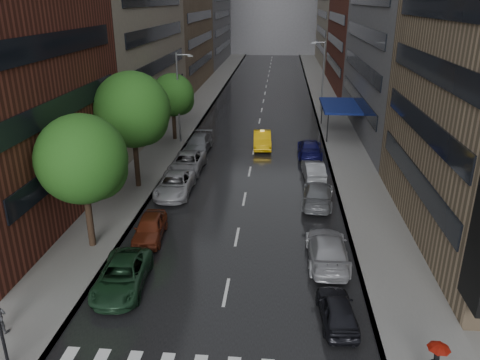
% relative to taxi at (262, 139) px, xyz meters
% --- Properties ---
extents(ground, '(220.00, 220.00, 0.00)m').
position_rel_taxi_xyz_m(ground, '(-0.76, -29.19, -0.82)').
color(ground, gray).
rests_on(ground, ground).
extents(road, '(14.00, 140.00, 0.01)m').
position_rel_taxi_xyz_m(road, '(-0.76, 20.81, -0.81)').
color(road, black).
rests_on(road, ground).
extents(sidewalk_left, '(4.00, 140.00, 0.15)m').
position_rel_taxi_xyz_m(sidewalk_left, '(-9.76, 20.81, -0.74)').
color(sidewalk_left, gray).
rests_on(sidewalk_left, ground).
extents(sidewalk_right, '(4.00, 140.00, 0.15)m').
position_rel_taxi_xyz_m(sidewalk_right, '(8.24, 20.81, -0.74)').
color(sidewalk_right, gray).
rests_on(sidewalk_right, ground).
extents(tree_near, '(5.15, 5.15, 8.21)m').
position_rel_taxi_xyz_m(tree_near, '(-9.36, -21.21, 4.80)').
color(tree_near, '#382619').
rests_on(tree_near, ground).
extents(tree_mid, '(5.75, 5.75, 9.16)m').
position_rel_taxi_xyz_m(tree_mid, '(-9.36, -11.58, 5.45)').
color(tree_mid, '#382619').
rests_on(tree_mid, ground).
extents(tree_far, '(4.40, 4.40, 7.02)m').
position_rel_taxi_xyz_m(tree_far, '(-9.36, 1.84, 3.97)').
color(tree_far, '#382619').
rests_on(tree_far, ground).
extents(taxi, '(2.04, 5.07, 1.64)m').
position_rel_taxi_xyz_m(taxi, '(0.00, 0.00, 0.00)').
color(taxi, '#E6AA0C').
rests_on(taxi, ground).
extents(parked_cars_left, '(2.75, 28.79, 1.59)m').
position_rel_taxi_xyz_m(parked_cars_left, '(-6.16, -12.44, -0.05)').
color(parked_cars_left, '#183620').
rests_on(parked_cars_left, ground).
extents(parked_cars_right, '(2.65, 29.47, 1.61)m').
position_rel_taxi_xyz_m(parked_cars_right, '(4.64, -13.61, -0.05)').
color(parked_cars_right, black).
rests_on(parked_cars_right, ground).
extents(traffic_light, '(0.18, 0.15, 3.45)m').
position_rel_taxi_xyz_m(traffic_light, '(-8.36, -32.04, 1.41)').
color(traffic_light, black).
rests_on(traffic_light, sidewalk_left).
extents(street_lamp_left, '(1.74, 0.22, 9.00)m').
position_rel_taxi_xyz_m(street_lamp_left, '(-8.48, 0.81, 4.07)').
color(street_lamp_left, gray).
rests_on(street_lamp_left, sidewalk_left).
extents(street_lamp_right, '(1.74, 0.22, 9.00)m').
position_rel_taxi_xyz_m(street_lamp_right, '(6.96, 15.81, 4.07)').
color(street_lamp_right, gray).
rests_on(street_lamp_right, sidewalk_right).
extents(awning, '(4.00, 8.00, 3.12)m').
position_rel_taxi_xyz_m(awning, '(8.22, 5.81, 2.32)').
color(awning, navy).
rests_on(awning, sidewalk_right).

